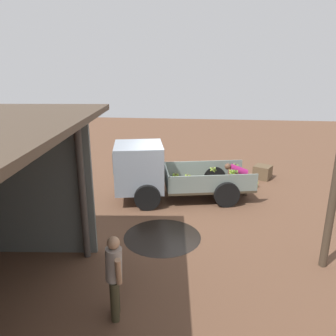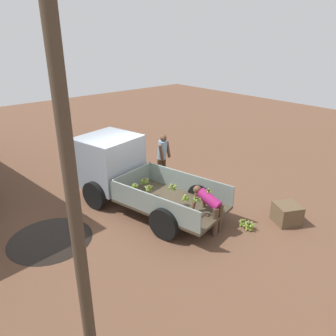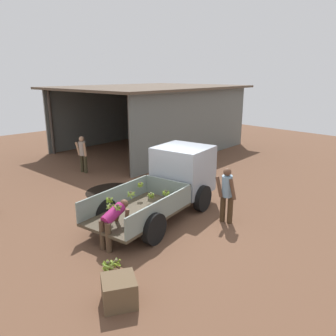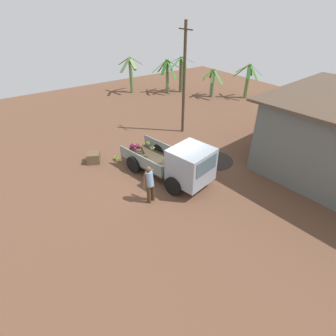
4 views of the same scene
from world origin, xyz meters
name	(u,v)px [view 4 (image 4 of 4)]	position (x,y,z in m)	size (l,w,h in m)	color
ground	(170,178)	(0.00, 0.00, 0.00)	(36.00, 36.00, 0.00)	brown
mud_patch_0	(213,160)	(0.02, 2.84, 0.00)	(2.10, 2.10, 0.01)	black
cargo_truck	(183,164)	(0.70, 0.23, 1.03)	(4.91, 2.67, 1.96)	#413728
utility_pole	(184,80)	(-3.86, 3.76, 3.25)	(1.16, 0.17, 6.35)	#423427
banana_palm_0	(181,74)	(-10.77, 8.89, 1.60)	(2.18, 2.77, 3.06)	#4E5C34
banana_palm_1	(213,82)	(-8.08, 10.25, 1.25)	(2.20, 1.92, 2.35)	#60724F
banana_palm_2	(247,80)	(-6.16, 12.40, 1.49)	(2.45, 1.91, 2.80)	olive
banana_palm_3	(131,74)	(-13.19, 5.13, 1.64)	(2.31, 2.34, 3.05)	#577747
banana_palm_4	(167,75)	(-11.28, 7.72, 1.59)	(2.42, 2.24, 2.88)	#5A764A
person_foreground_visitor	(150,183)	(0.92, -1.65, 0.94)	(0.45, 0.67, 1.70)	#3F2C1A
person_worker_loading	(135,149)	(-2.30, -0.54, 0.72)	(0.88, 0.65, 1.16)	#4A3626
person_bystander_near_shed	(260,134)	(0.49, 5.86, 0.91)	(0.39, 0.60, 1.64)	#37311F
banana_bunch_on_ground_0	(118,159)	(-2.81, -1.36, 0.12)	(0.25, 0.25, 0.21)	brown
banana_bunch_on_ground_1	(117,158)	(-3.01, -1.34, 0.13)	(0.31, 0.30, 0.24)	#4A4330
wooden_crate_0	(94,158)	(-3.47, -2.42, 0.27)	(0.64, 0.64, 0.54)	brown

